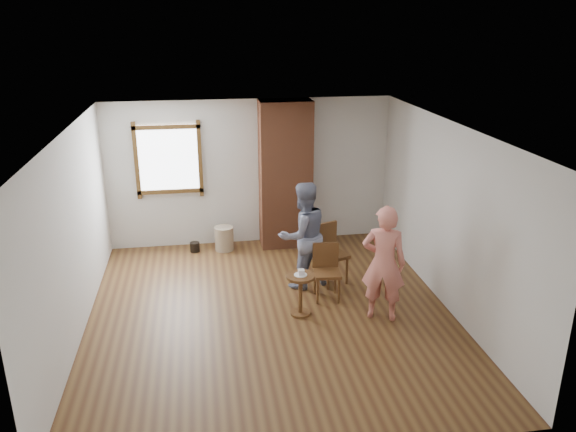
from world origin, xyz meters
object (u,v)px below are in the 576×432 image
at_px(dining_chair_left, 326,268).
at_px(side_table, 300,288).
at_px(man, 303,235).
at_px(person_pink, 384,263).
at_px(dining_chair_right, 329,250).
at_px(stoneware_crock, 224,238).

distance_m(dining_chair_left, side_table, 0.66).
bearing_deg(dining_chair_left, side_table, -131.28).
relative_size(dining_chair_left, man, 0.49).
bearing_deg(side_table, man, 77.43).
distance_m(side_table, man, 1.00).
bearing_deg(person_pink, dining_chair_left, -26.47).
relative_size(dining_chair_right, side_table, 1.54).
distance_m(dining_chair_left, dining_chair_right, 0.54).
bearing_deg(dining_chair_left, dining_chair_right, 77.62).
xyz_separation_m(stoneware_crock, dining_chair_right, (1.54, -1.49, 0.30)).
relative_size(man, person_pink, 1.02).
relative_size(side_table, man, 0.36).
distance_m(dining_chair_right, person_pink, 1.34).
distance_m(stoneware_crock, dining_chair_right, 2.17).
bearing_deg(dining_chair_right, stoneware_crock, 114.06).
relative_size(stoneware_crock, side_table, 0.71).
bearing_deg(person_pink, man, -29.14).
bearing_deg(man, dining_chair_left, 102.47).
xyz_separation_m(dining_chair_left, dining_chair_right, (0.15, 0.51, 0.06)).
xyz_separation_m(dining_chair_right, person_pink, (0.46, -1.23, 0.29)).
bearing_deg(dining_chair_right, person_pink, -91.30).
distance_m(dining_chair_left, man, 0.62).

